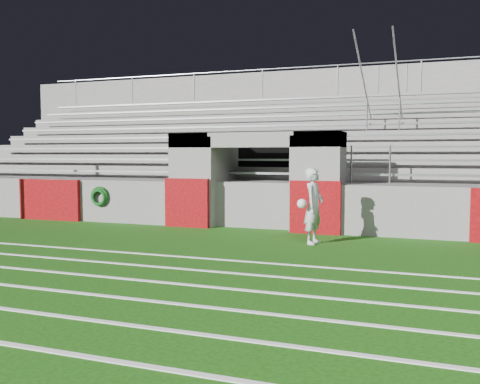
% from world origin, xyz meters
% --- Properties ---
extents(ground, '(90.00, 90.00, 0.00)m').
position_xyz_m(ground, '(0.00, 0.00, 0.00)').
color(ground, '#15460B').
rests_on(ground, ground).
extents(field_markings, '(28.00, 8.09, 0.01)m').
position_xyz_m(field_markings, '(0.00, -5.00, 0.01)').
color(field_markings, white).
rests_on(field_markings, ground).
extents(stadium_structure, '(26.00, 8.48, 5.42)m').
position_xyz_m(stadium_structure, '(0.00, 7.97, 1.49)').
color(stadium_structure, slate).
rests_on(stadium_structure, ground).
extents(goalkeeper_with_ball, '(0.54, 0.76, 1.72)m').
position_xyz_m(goalkeeper_with_ball, '(2.10, 1.45, 0.86)').
color(goalkeeper_with_ball, silver).
rests_on(goalkeeper_with_ball, ground).
extents(hose_coil, '(0.60, 0.15, 0.60)m').
position_xyz_m(hose_coil, '(-4.67, 2.93, 0.76)').
color(hose_coil, '#0C400F').
rests_on(hose_coil, ground).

